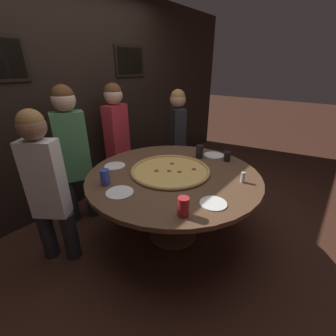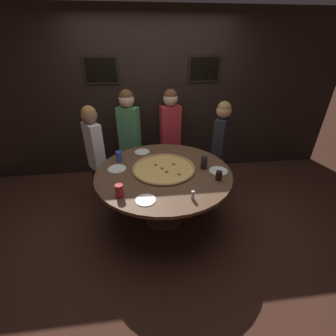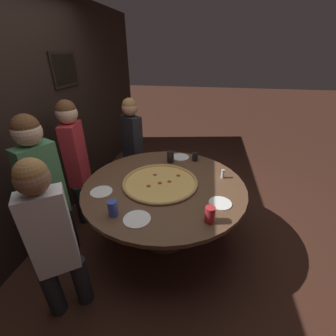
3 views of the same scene
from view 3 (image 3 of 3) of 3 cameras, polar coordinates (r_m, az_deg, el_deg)
The scene contains 17 objects.
ground_plane at distance 2.79m, azimuth -0.83°, elevation -17.06°, with size 24.00×24.00×0.00m, color #422319.
back_wall at distance 2.73m, azimuth -32.50°, elevation 9.48°, with size 6.40×0.08×2.60m.
dining_table at distance 2.39m, azimuth -0.93°, elevation -6.54°, with size 1.66×1.66×0.74m.
giant_pizza at distance 2.33m, azimuth -1.99°, elevation -3.60°, with size 0.78×0.78×0.03m.
drink_cup_near_left at distance 1.85m, azimuth 10.55°, elevation -11.54°, with size 0.08×0.08×0.14m, color #B22328.
drink_cup_far_right at distance 1.94m, azimuth -13.85°, elevation -9.89°, with size 0.08×0.08×0.14m, color #384CB7.
drink_cup_far_left at distance 2.73m, azimuth 0.63°, elevation 2.85°, with size 0.08×0.08×0.15m, color black.
drink_cup_by_shaker at distance 2.80m, azimuth 6.84°, elevation 2.88°, with size 0.07×0.07×0.11m, color black.
white_plate_right_side at distance 2.10m, azimuth 13.11°, elevation -8.67°, with size 0.21×0.21×0.01m, color white.
white_plate_left_side at distance 2.29m, azimuth -16.57°, elevation -5.79°, with size 0.21×0.21×0.01m, color white.
white_plate_near_front at distance 2.89m, azimuth 3.11°, elevation 2.80°, with size 0.23×0.23×0.01m, color white.
white_plate_far_back at distance 1.90m, azimuth -7.88°, elevation -12.70°, with size 0.23×0.23×0.01m, color white.
condiment_shaker at distance 2.48m, azimuth 13.73°, elevation -1.44°, with size 0.04×0.04×0.10m.
diner_centre_back at distance 2.84m, azimuth -22.36°, elevation 2.66°, with size 0.40×0.23×1.51m.
diner_side_right at distance 3.25m, azimuth -9.06°, elevation 6.52°, with size 0.31×0.36×1.42m.
diner_far_right at distance 2.33m, azimuth -29.01°, elevation -4.15°, with size 0.41×0.28×1.53m.
diner_side_left at distance 1.86m, azimuth -27.52°, elevation -15.11°, with size 0.31×0.36×1.41m.
Camera 3 is at (-1.93, -0.38, 1.98)m, focal length 24.00 mm.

